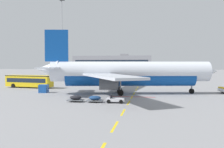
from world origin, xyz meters
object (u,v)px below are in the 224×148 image
object	(u,v)px
airliner_mid_left	(67,69)
apron_light_mast_near	(62,31)
baggage_train	(95,99)
apron_shuttle_bus	(29,80)
uld_cargo_container	(44,89)
airliner_foreground	(127,73)

from	to	relation	value
airliner_mid_left	apron_light_mast_near	size ratio (longest dim) A/B	0.90
airliner_mid_left	baggage_train	distance (m)	95.38
apron_shuttle_bus	baggage_train	world-z (taller)	apron_shuttle_bus
baggage_train	uld_cargo_container	size ratio (longest dim) A/B	5.15
apron_shuttle_bus	airliner_mid_left	bearing A→B (deg)	102.58
apron_shuttle_bus	uld_cargo_container	distance (m)	12.01
airliner_mid_left	uld_cargo_container	bearing A→B (deg)	-73.36
uld_cargo_container	airliner_mid_left	bearing A→B (deg)	106.64
baggage_train	apron_light_mast_near	distance (m)	60.62
apron_shuttle_bus	uld_cargo_container	xyz separation A→B (m)	(7.90, -9.00, -0.95)
apron_light_mast_near	baggage_train	bearing A→B (deg)	-64.40
airliner_mid_left	apron_light_mast_near	world-z (taller)	apron_light_mast_near
baggage_train	apron_light_mast_near	xyz separation A→B (m)	(-25.04, 52.26, 17.78)
airliner_mid_left	uld_cargo_container	xyz separation A→B (m)	(23.26, -77.84, -2.34)
airliner_foreground	uld_cargo_container	xyz separation A→B (m)	(-16.68, -0.74, -3.15)
airliner_mid_left	airliner_foreground	bearing A→B (deg)	-62.61
airliner_foreground	apron_light_mast_near	size ratio (longest dim) A/B	1.15
uld_cargo_container	baggage_train	bearing A→B (deg)	-38.51
airliner_mid_left	apron_light_mast_near	bearing A→B (deg)	-72.66
apron_shuttle_bus	uld_cargo_container	size ratio (longest dim) A/B	7.36
baggage_train	airliner_foreground	bearing A→B (deg)	71.60
airliner_mid_left	uld_cargo_container	size ratio (longest dim) A/B	16.27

